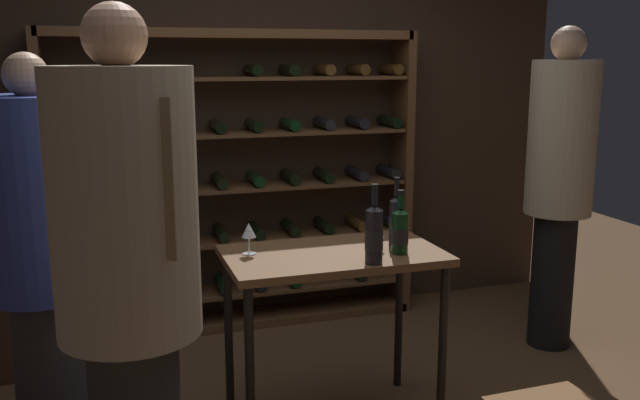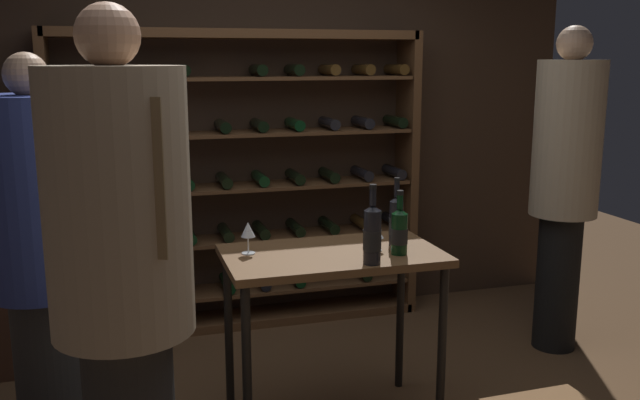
# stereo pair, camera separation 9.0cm
# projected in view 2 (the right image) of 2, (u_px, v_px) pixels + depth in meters

# --- Properties ---
(back_wall) EXTENTS (4.78, 0.10, 2.74)m
(back_wall) POSITION_uv_depth(u_px,v_px,m) (257.00, 129.00, 4.93)
(back_wall) COLOR #3D2B1E
(back_wall) RESTS_ON ground
(wine_rack) EXTENTS (2.53, 0.32, 2.06)m
(wine_rack) POSITION_uv_depth(u_px,v_px,m) (244.00, 183.00, 4.76)
(wine_rack) COLOR brown
(wine_rack) RESTS_ON ground
(tasting_table) EXTENTS (1.08, 0.62, 0.92)m
(tasting_table) POSITION_uv_depth(u_px,v_px,m) (332.00, 273.00, 3.46)
(tasting_table) COLOR brown
(tasting_table) RESTS_ON ground
(person_host_in_suit) EXTENTS (0.52, 0.52, 2.06)m
(person_host_in_suit) POSITION_uv_depth(u_px,v_px,m) (122.00, 266.00, 2.48)
(person_host_in_suit) COLOR #262626
(person_host_in_suit) RESTS_ON ground
(person_bystander_dark_jacket) EXTENTS (0.49, 0.49, 1.90)m
(person_bystander_dark_jacket) POSITION_uv_depth(u_px,v_px,m) (40.00, 244.00, 3.11)
(person_bystander_dark_jacket) COLOR #2C2C2C
(person_bystander_dark_jacket) RESTS_ON ground
(person_guest_khaki) EXTENTS (0.42, 0.42, 2.07)m
(person_guest_khaki) POSITION_uv_depth(u_px,v_px,m) (565.00, 175.00, 4.32)
(person_guest_khaki) COLOR black
(person_guest_khaki) RESTS_ON ground
(wine_bottle_green_slim) EXTENTS (0.08, 0.08, 0.32)m
(wine_bottle_green_slim) POSITION_uv_depth(u_px,v_px,m) (399.00, 231.00, 3.37)
(wine_bottle_green_slim) COLOR black
(wine_bottle_green_slim) RESTS_ON tasting_table
(wine_bottle_red_label) EXTENTS (0.09, 0.09, 0.38)m
(wine_bottle_red_label) POSITION_uv_depth(u_px,v_px,m) (372.00, 234.00, 3.20)
(wine_bottle_red_label) COLOR black
(wine_bottle_red_label) RESTS_ON tasting_table
(wine_bottle_black_capsule) EXTENTS (0.07, 0.07, 0.36)m
(wine_bottle_black_capsule) POSITION_uv_depth(u_px,v_px,m) (396.00, 221.00, 3.52)
(wine_bottle_black_capsule) COLOR black
(wine_bottle_black_capsule) RESTS_ON tasting_table
(wine_glass_stemmed_right) EXTENTS (0.07, 0.07, 0.16)m
(wine_glass_stemmed_right) POSITION_uv_depth(u_px,v_px,m) (248.00, 231.00, 3.38)
(wine_glass_stemmed_right) COLOR silver
(wine_glass_stemmed_right) RESTS_ON tasting_table
(wine_glass_stemmed_center) EXTENTS (0.08, 0.08, 0.13)m
(wine_glass_stemmed_center) POSITION_uv_depth(u_px,v_px,m) (375.00, 233.00, 3.43)
(wine_glass_stemmed_center) COLOR silver
(wine_glass_stemmed_center) RESTS_ON tasting_table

